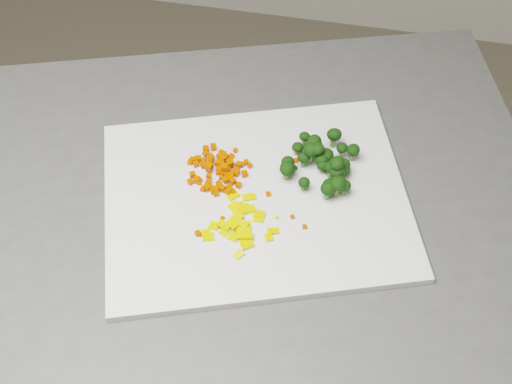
% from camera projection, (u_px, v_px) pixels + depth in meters
% --- Properties ---
extents(counter_block, '(1.05, 0.88, 0.90)m').
position_uv_depth(counter_block, '(229.00, 348.00, 1.33)').
color(counter_block, '#484846').
rests_on(counter_block, ground).
extents(cutting_board, '(0.49, 0.43, 0.01)m').
position_uv_depth(cutting_board, '(256.00, 199.00, 0.97)').
color(cutting_board, silver).
rests_on(cutting_board, counter_block).
extents(carrot_pile, '(0.09, 0.09, 0.03)m').
position_uv_depth(carrot_pile, '(219.00, 166.00, 0.98)').
color(carrot_pile, '#C63602').
rests_on(carrot_pile, cutting_board).
extents(pepper_pile, '(0.11, 0.11, 0.01)m').
position_uv_depth(pepper_pile, '(237.00, 223.00, 0.93)').
color(pepper_pile, '#E0BA0B').
rests_on(pepper_pile, cutting_board).
extents(broccoli_pile, '(0.11, 0.11, 0.05)m').
position_uv_depth(broccoli_pile, '(322.00, 160.00, 0.97)').
color(broccoli_pile, black).
rests_on(broccoli_pile, cutting_board).
extents(carrot_cube_0, '(0.01, 0.01, 0.01)m').
position_uv_depth(carrot_cube_0, '(239.00, 165.00, 1.00)').
color(carrot_cube_0, '#C63602').
rests_on(carrot_cube_0, carrot_pile).
extents(carrot_cube_1, '(0.01, 0.01, 0.01)m').
position_uv_depth(carrot_cube_1, '(231.00, 174.00, 0.99)').
color(carrot_cube_1, '#C63602').
rests_on(carrot_cube_1, carrot_pile).
extents(carrot_cube_2, '(0.01, 0.01, 0.01)m').
position_uv_depth(carrot_cube_2, '(196.00, 159.00, 1.00)').
color(carrot_cube_2, '#C63602').
rests_on(carrot_cube_2, carrot_pile).
extents(carrot_cube_3, '(0.01, 0.01, 0.01)m').
position_uv_depth(carrot_cube_3, '(215.00, 190.00, 0.97)').
color(carrot_cube_3, '#C63602').
rests_on(carrot_cube_3, carrot_pile).
extents(carrot_cube_4, '(0.01, 0.01, 0.01)m').
position_uv_depth(carrot_cube_4, '(233.00, 182.00, 0.98)').
color(carrot_cube_4, '#C63602').
rests_on(carrot_cube_4, carrot_pile).
extents(carrot_cube_5, '(0.01, 0.01, 0.01)m').
position_uv_depth(carrot_cube_5, '(220.00, 157.00, 1.01)').
color(carrot_cube_5, '#C63602').
rests_on(carrot_cube_5, carrot_pile).
extents(carrot_cube_6, '(0.01, 0.01, 0.01)m').
position_uv_depth(carrot_cube_6, '(220.00, 169.00, 0.99)').
color(carrot_cube_6, '#C63602').
rests_on(carrot_cube_6, carrot_pile).
extents(carrot_cube_7, '(0.01, 0.01, 0.01)m').
position_uv_depth(carrot_cube_7, '(222.00, 165.00, 0.99)').
color(carrot_cube_7, '#C63602').
rests_on(carrot_cube_7, carrot_pile).
extents(carrot_cube_8, '(0.01, 0.01, 0.01)m').
position_uv_depth(carrot_cube_8, '(196.00, 164.00, 1.00)').
color(carrot_cube_8, '#C63602').
rests_on(carrot_cube_8, carrot_pile).
extents(carrot_cube_9, '(0.01, 0.01, 0.01)m').
position_uv_depth(carrot_cube_9, '(206.00, 149.00, 1.01)').
color(carrot_cube_9, '#C63602').
rests_on(carrot_cube_9, carrot_pile).
extents(carrot_cube_10, '(0.01, 0.01, 0.01)m').
position_uv_depth(carrot_cube_10, '(210.00, 158.00, 1.00)').
color(carrot_cube_10, '#C63602').
rests_on(carrot_cube_10, carrot_pile).
extents(carrot_cube_11, '(0.01, 0.01, 0.01)m').
position_uv_depth(carrot_cube_11, '(211.00, 159.00, 0.99)').
color(carrot_cube_11, '#C63602').
rests_on(carrot_cube_11, carrot_pile).
extents(carrot_cube_12, '(0.01, 0.01, 0.01)m').
position_uv_depth(carrot_cube_12, '(219.00, 183.00, 0.98)').
color(carrot_cube_12, '#C63602').
rests_on(carrot_cube_12, carrot_pile).
extents(carrot_cube_13, '(0.01, 0.01, 0.01)m').
position_uv_depth(carrot_cube_13, '(224.00, 179.00, 0.98)').
color(carrot_cube_13, '#C63602').
rests_on(carrot_cube_13, carrot_pile).
extents(carrot_cube_14, '(0.01, 0.01, 0.01)m').
position_uv_depth(carrot_cube_14, '(204.00, 165.00, 1.00)').
color(carrot_cube_14, '#C63602').
rests_on(carrot_cube_14, carrot_pile).
extents(carrot_cube_15, '(0.01, 0.01, 0.01)m').
position_uv_depth(carrot_cube_15, '(212.00, 158.00, 0.99)').
color(carrot_cube_15, '#C63602').
rests_on(carrot_cube_15, carrot_pile).
extents(carrot_cube_16, '(0.01, 0.01, 0.01)m').
position_uv_depth(carrot_cube_16, '(229.00, 186.00, 0.97)').
color(carrot_cube_16, '#C63602').
rests_on(carrot_cube_16, carrot_pile).
extents(carrot_cube_17, '(0.01, 0.01, 0.01)m').
position_uv_depth(carrot_cube_17, '(208.00, 168.00, 0.99)').
color(carrot_cube_17, '#C63602').
rests_on(carrot_cube_17, carrot_pile).
extents(carrot_cube_18, '(0.01, 0.01, 0.01)m').
position_uv_depth(carrot_cube_18, '(210.00, 162.00, 0.99)').
color(carrot_cube_18, '#C63602').
rests_on(carrot_cube_18, carrot_pile).
extents(carrot_cube_19, '(0.01, 0.01, 0.01)m').
position_uv_depth(carrot_cube_19, '(236.00, 173.00, 0.99)').
color(carrot_cube_19, '#C63602').
rests_on(carrot_cube_19, carrot_pile).
extents(carrot_cube_20, '(0.01, 0.01, 0.01)m').
position_uv_depth(carrot_cube_20, '(235.00, 151.00, 1.01)').
color(carrot_cube_20, '#C63602').
rests_on(carrot_cube_20, carrot_pile).
extents(carrot_cube_21, '(0.01, 0.01, 0.01)m').
position_uv_depth(carrot_cube_21, '(190.00, 162.00, 1.00)').
color(carrot_cube_21, '#C63602').
rests_on(carrot_cube_21, carrot_pile).
extents(carrot_cube_22, '(0.01, 0.01, 0.01)m').
position_uv_depth(carrot_cube_22, '(229.00, 162.00, 1.00)').
color(carrot_cube_22, '#C63602').
rests_on(carrot_cube_22, carrot_pile).
extents(carrot_cube_23, '(0.01, 0.01, 0.01)m').
position_uv_depth(carrot_cube_23, '(219.00, 172.00, 0.99)').
color(carrot_cube_23, '#C63602').
rests_on(carrot_cube_23, carrot_pile).
extents(carrot_cube_24, '(0.01, 0.01, 0.01)m').
position_uv_depth(carrot_cube_24, '(231.00, 178.00, 0.98)').
color(carrot_cube_24, '#C63602').
rests_on(carrot_cube_24, carrot_pile).
extents(carrot_cube_25, '(0.01, 0.01, 0.01)m').
position_uv_depth(carrot_cube_25, '(197.00, 180.00, 0.98)').
color(carrot_cube_25, '#C63602').
rests_on(carrot_cube_25, carrot_pile).
extents(carrot_cube_26, '(0.01, 0.01, 0.01)m').
position_uv_depth(carrot_cube_26, '(231.00, 161.00, 0.99)').
color(carrot_cube_26, '#C63602').
rests_on(carrot_cube_26, carrot_pile).
extents(carrot_cube_27, '(0.01, 0.01, 0.01)m').
position_uv_depth(carrot_cube_27, '(203.00, 189.00, 0.97)').
color(carrot_cube_27, '#C63602').
rests_on(carrot_cube_27, carrot_pile).
extents(carrot_cube_28, '(0.01, 0.01, 0.01)m').
position_uv_depth(carrot_cube_28, '(222.00, 153.00, 1.01)').
color(carrot_cube_28, '#C63602').
rests_on(carrot_cube_28, carrot_pile).
extents(carrot_cube_29, '(0.01, 0.01, 0.01)m').
position_uv_depth(carrot_cube_29, '(221.00, 153.00, 1.01)').
color(carrot_cube_29, '#C63602').
rests_on(carrot_cube_29, carrot_pile).
extents(carrot_cube_30, '(0.01, 0.01, 0.01)m').
position_uv_depth(carrot_cube_30, '(213.00, 146.00, 1.02)').
color(carrot_cube_30, '#C63602').
rests_on(carrot_cube_30, carrot_pile).
extents(carrot_cube_31, '(0.01, 0.01, 0.01)m').
position_uv_depth(carrot_cube_31, '(228.00, 192.00, 0.97)').
color(carrot_cube_31, '#C63602').
rests_on(carrot_cube_31, carrot_pile).
extents(carrot_cube_32, '(0.01, 0.01, 0.01)m').
position_uv_depth(carrot_cube_32, '(231.00, 156.00, 1.01)').
color(carrot_cube_32, '#C63602').
rests_on(carrot_cube_32, carrot_pile).
extents(carrot_cube_33, '(0.01, 0.01, 0.01)m').
position_uv_depth(carrot_cube_33, '(209.00, 167.00, 0.98)').
color(carrot_cube_33, '#C63602').
rests_on(carrot_cube_33, carrot_pile).
extents(carrot_cube_34, '(0.01, 0.01, 0.01)m').
position_uv_depth(carrot_cube_34, '(207.00, 188.00, 0.97)').
color(carrot_cube_34, '#C63602').
rests_on(carrot_cube_34, carrot_pile).
extents(carrot_cube_35, '(0.01, 0.01, 0.01)m').
position_uv_depth(carrot_cube_35, '(192.00, 160.00, 1.00)').
color(carrot_cube_35, '#C63602').
rests_on(carrot_cube_35, carrot_pile).
extents(carrot_cube_36, '(0.01, 0.01, 0.01)m').
position_uv_depth(carrot_cube_36, '(218.00, 163.00, 0.99)').
color(carrot_cube_36, '#C63602').
rests_on(carrot_cube_36, carrot_pile).
extents(carrot_cube_37, '(0.01, 0.01, 0.01)m').
position_uv_depth(carrot_cube_37, '(225.00, 167.00, 0.98)').
color(carrot_cube_37, '#C63602').
rests_on(carrot_cube_37, carrot_pile).
extents(carrot_cube_38, '(0.01, 0.01, 0.01)m').
position_uv_depth(carrot_cube_38, '(239.00, 185.00, 0.97)').
color(carrot_cube_38, '#C63602').
rests_on(carrot_cube_38, carrot_pile).
extents(carrot_cube_39, '(0.01, 0.01, 0.01)m').
position_uv_depth(carrot_cube_39, '(198.00, 159.00, 1.00)').
color(carrot_cube_39, '#C63602').
rests_on(carrot_cube_39, carrot_pile).
extents(carrot_cube_40, '(0.01, 0.01, 0.01)m').
position_uv_depth(carrot_cube_40, '(250.00, 166.00, 1.00)').
color(carrot_cube_40, '#C63602').
rests_on(carrot_cube_40, carrot_pile).
extents(carrot_cube_41, '(0.01, 0.01, 0.01)m').
position_uv_depth(carrot_cube_41, '(204.00, 161.00, 1.00)').
color(carrot_cube_41, '#C63602').
rests_on(carrot_cube_41, carrot_pile).
extents(carrot_cube_42, '(0.01, 0.01, 0.01)m').
position_uv_depth(carrot_cube_42, '(246.00, 162.00, 1.00)').
color(carrot_cube_42, '#C63602').
rests_on(carrot_cube_42, carrot_pile).
extents(carrot_cube_43, '(0.01, 0.01, 0.01)m').
position_uv_depth(carrot_cube_43, '(193.00, 175.00, 0.99)').
color(carrot_cube_43, '#C63602').
rests_on(carrot_cube_43, carrot_pile).
extents(carrot_cube_44, '(0.01, 0.01, 0.01)m').
position_uv_depth(carrot_cube_44, '(230.00, 189.00, 0.97)').
color(carrot_cube_44, '#C63602').
rests_on(carrot_cube_44, carrot_pile).
extents(carrot_cube_45, '(0.01, 0.01, 0.01)m').
position_uv_depth(carrot_cube_45, '(216.00, 193.00, 0.97)').
color(carrot_cube_45, '#C63602').
rests_on(carrot_cube_45, carrot_pile).
extents(carrot_cube_46, '(0.01, 0.01, 0.01)m').
position_uv_depth(carrot_cube_46, '(227.00, 175.00, 0.99)').
color(carrot_cube_46, '#C63602').
rests_on(carrot_cube_46, carrot_pile).
extents(carrot_cube_47, '(0.01, 0.01, 0.01)m').
position_uv_depth(carrot_cube_47, '(242.00, 165.00, 1.00)').
color(carrot_cube_47, '#C63602').
rests_on(carrot_cube_47, carrot_pile).
extents(carrot_cube_48, '(0.01, 0.01, 0.01)m').
position_uv_depth(carrot_cube_48, '(224.00, 155.00, 1.01)').
color(carrot_cube_48, '#C63602').
rests_on(carrot_cube_48, carrot_pile).
extents(carrot_cube_49, '(0.01, 0.01, 0.01)m').
position_uv_depth(carrot_cube_49, '(200.00, 180.00, 0.98)').
color(carrot_cube_49, '#C63602').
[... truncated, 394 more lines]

